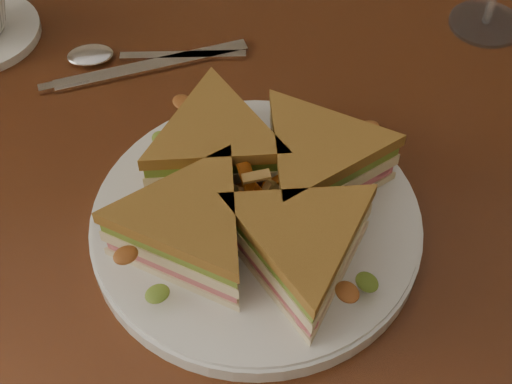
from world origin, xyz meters
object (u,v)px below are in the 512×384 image
(table, at_px, (198,234))
(knife, at_px, (138,69))
(spoon, at_px, (113,56))
(sandwich_wedges, at_px, (256,196))
(plate, at_px, (256,223))

(table, relative_size, knife, 5.61)
(spoon, bearing_deg, knife, -34.27)
(knife, bearing_deg, table, -84.00)
(spoon, height_order, knife, spoon)
(spoon, bearing_deg, table, -61.08)
(spoon, xyz_separation_m, knife, (0.03, -0.02, -0.00))
(table, height_order, knife, knife)
(sandwich_wedges, xyz_separation_m, spoon, (-0.12, 0.23, -0.04))
(table, relative_size, sandwich_wedges, 4.10)
(table, bearing_deg, spoon, 112.26)
(knife, bearing_deg, sandwich_wedges, -77.46)
(table, height_order, sandwich_wedges, sandwich_wedges)
(plate, xyz_separation_m, knife, (-0.09, 0.21, -0.01))
(plate, xyz_separation_m, sandwich_wedges, (-0.00, 0.00, 0.04))
(sandwich_wedges, bearing_deg, knife, 112.97)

